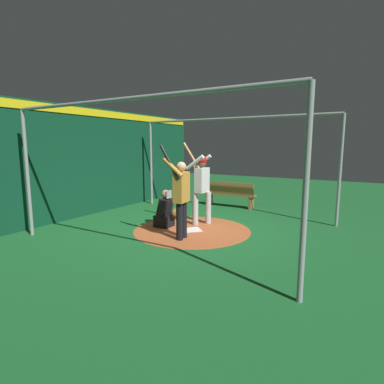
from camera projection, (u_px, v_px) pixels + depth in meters
The scene contains 9 objects.
ground_plane at pixel (192, 230), 7.50m from camera, with size 26.40×26.40×0.00m, color #195B28.
dirt_circle at pixel (192, 230), 7.50m from camera, with size 2.86×2.86×0.01m, color #AD562D.
home_plate at pixel (192, 230), 7.50m from camera, with size 0.42×0.42×0.01m, color white.
batter at pixel (201, 183), 7.93m from camera, with size 0.68×0.49×2.14m.
catcher at pixel (166, 212), 7.78m from camera, with size 0.58×0.40×0.96m.
visitor at pixel (181, 195), 6.68m from camera, with size 0.56×0.53×2.08m.
back_wall at pixel (88, 161), 9.08m from camera, with size 0.23×10.40×3.16m.
cage_frame at pixel (192, 146), 7.19m from camera, with size 6.08×4.56×2.88m.
bench at pixel (229, 194), 10.26m from camera, with size 1.76×0.36×0.85m.
Camera 1 is at (3.71, -6.25, 2.07)m, focal length 28.61 mm.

